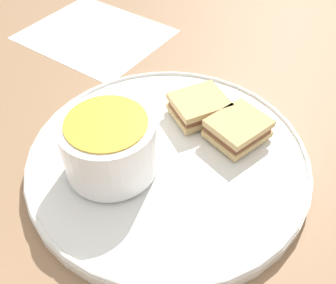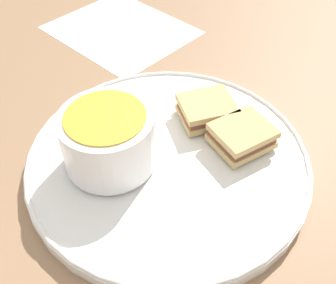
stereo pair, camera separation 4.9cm
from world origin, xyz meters
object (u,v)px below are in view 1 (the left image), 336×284
Objects in this scene: sandwich_half_near at (238,128)px; sandwich_half_far at (199,106)px; spoon at (91,148)px; soup_bowl at (109,145)px.

sandwich_half_near is 0.07m from sandwich_half_far.
spoon is 1.56× the size of sandwich_half_near.
soup_bowl reaches higher than spoon.
sandwich_half_near is 0.86× the size of sandwich_half_far.
spoon is 0.16m from sandwich_half_far.
sandwich_half_near is at bearing -23.82° from soup_bowl.
soup_bowl is at bearing 156.18° from sandwich_half_near.
spoon is (-0.00, 0.04, -0.03)m from soup_bowl.
soup_bowl reaches higher than sandwich_half_near.
soup_bowl is at bearing 178.92° from sandwich_half_far.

